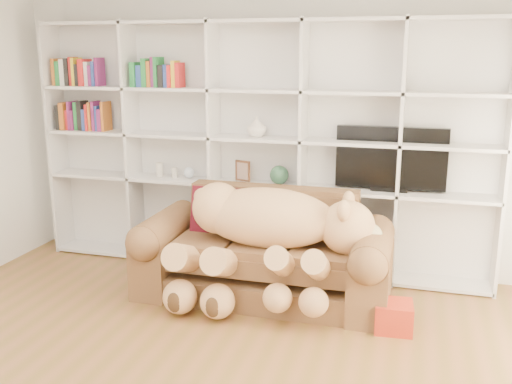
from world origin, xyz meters
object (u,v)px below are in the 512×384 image
(gift_box, at_px, (393,316))
(teddy_bear, at_px, (266,232))
(tv, at_px, (391,159))
(sofa, at_px, (265,258))

(gift_box, bearing_deg, teddy_bear, 169.44)
(gift_box, xyz_separation_m, tv, (-0.13, 1.06, 1.04))
(teddy_bear, bearing_deg, tv, 44.86)
(gift_box, distance_m, tv, 1.49)
(sofa, xyz_separation_m, gift_box, (1.13, -0.38, -0.23))
(sofa, bearing_deg, tv, 33.86)
(sofa, height_order, gift_box, sofa)
(tv, bearing_deg, teddy_bear, -137.69)
(teddy_bear, bearing_deg, gift_box, -8.01)
(sofa, bearing_deg, gift_box, -18.62)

